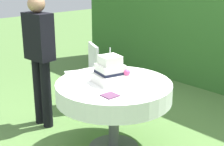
# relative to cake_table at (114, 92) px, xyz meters

# --- Properties ---
(cake_table) EXTENTS (1.20, 1.20, 0.76)m
(cake_table) POSITION_rel_cake_table_xyz_m (0.00, 0.00, 0.00)
(cake_table) COLOR #4C4C51
(cake_table) RESTS_ON ground_plane
(wedding_cake) EXTENTS (0.37, 0.37, 0.36)m
(wedding_cake) POSITION_rel_cake_table_xyz_m (-0.03, -0.02, 0.22)
(wedding_cake) COLOR white
(wedding_cake) RESTS_ON cake_table
(serving_plate_near) EXTENTS (0.13, 0.13, 0.01)m
(serving_plate_near) POSITION_rel_cake_table_xyz_m (0.28, 0.13, 0.11)
(serving_plate_near) COLOR white
(serving_plate_near) RESTS_ON cake_table
(serving_plate_far) EXTENTS (0.11, 0.11, 0.01)m
(serving_plate_far) POSITION_rel_cake_table_xyz_m (-0.40, -0.03, 0.11)
(serving_plate_far) COLOR white
(serving_plate_far) RESTS_ON cake_table
(serving_plate_left) EXTENTS (0.14, 0.14, 0.01)m
(serving_plate_left) POSITION_rel_cake_table_xyz_m (-0.04, 0.39, 0.11)
(serving_plate_left) COLOR white
(serving_plate_left) RESTS_ON cake_table
(napkin_stack) EXTENTS (0.14, 0.14, 0.01)m
(napkin_stack) POSITION_rel_cake_table_xyz_m (0.25, -0.28, 0.11)
(napkin_stack) COLOR #603856
(napkin_stack) RESTS_ON cake_table
(garden_chair) EXTENTS (0.53, 0.53, 0.89)m
(garden_chair) POSITION_rel_cake_table_xyz_m (-1.10, 0.51, -0.12)
(garden_chair) COLOR white
(garden_chair) RESTS_ON ground_plane
(standing_person) EXTENTS (0.38, 0.23, 1.60)m
(standing_person) POSITION_rel_cake_table_xyz_m (-1.02, -0.25, 0.27)
(standing_person) COLOR black
(standing_person) RESTS_ON ground_plane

